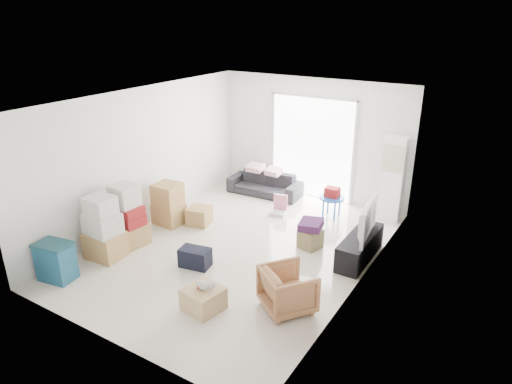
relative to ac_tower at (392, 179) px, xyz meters
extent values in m
cube|color=beige|center=(-1.95, -2.65, -0.99)|extent=(4.50, 6.00, 0.24)
cube|color=white|center=(-1.95, -2.65, 1.95)|extent=(4.50, 6.00, 0.24)
cube|color=white|center=(-1.95, 0.47, 0.48)|extent=(4.50, 0.24, 2.70)
cube|color=white|center=(-1.95, -5.77, 0.48)|extent=(4.50, 0.24, 2.70)
cube|color=white|center=(-4.32, -2.65, 0.48)|extent=(0.24, 6.00, 2.70)
cube|color=white|center=(0.42, -2.65, 0.48)|extent=(0.24, 6.00, 2.70)
cube|color=white|center=(-1.95, 0.33, 0.27)|extent=(2.00, 0.01, 2.30)
cube|color=silver|center=(-2.95, 0.32, 0.27)|extent=(0.06, 0.04, 2.30)
cube|color=silver|center=(-0.95, 0.32, 0.27)|extent=(0.06, 0.04, 2.30)
cube|color=silver|center=(-1.95, 0.32, 1.42)|extent=(2.10, 0.04, 0.06)
cube|color=white|center=(0.00, 0.00, 0.00)|extent=(0.45, 0.30, 1.75)
cube|color=black|center=(0.05, -1.89, -0.65)|extent=(0.41, 1.35, 0.45)
imported|color=black|center=(0.05, -1.89, -0.35)|extent=(0.75, 1.15, 0.14)
imported|color=#25252A|center=(-2.88, -0.15, -0.54)|extent=(1.75, 0.61, 0.67)
cube|color=#E3A5AF|center=(-3.17, -0.12, -0.14)|extent=(0.37, 0.29, 0.11)
cube|color=#E3A5AF|center=(-2.67, -0.12, -0.14)|extent=(0.36, 0.30, 0.11)
imported|color=#9E6C46|center=(-0.34, -3.81, -0.52)|extent=(0.94, 0.93, 0.71)
cube|color=navy|center=(-3.85, -5.04, -0.72)|extent=(0.59, 0.46, 0.30)
cube|color=navy|center=(-3.85, -5.04, -0.42)|extent=(0.59, 0.46, 0.30)
cube|color=#0C333D|center=(-3.85, -5.04, -0.25)|extent=(0.62, 0.48, 0.04)
cube|color=tan|center=(-3.75, -4.14, -0.64)|extent=(0.65, 0.55, 0.46)
cube|color=beige|center=(-3.75, -4.14, -0.23)|extent=(0.59, 0.49, 0.36)
cube|color=beige|center=(-3.75, -4.14, 0.10)|extent=(0.47, 0.42, 0.31)
cube|color=tan|center=(-3.75, -3.60, -0.67)|extent=(0.64, 0.64, 0.42)
cube|color=maroon|center=(-3.75, -3.60, -0.36)|extent=(0.67, 0.48, 0.19)
cube|color=maroon|center=(-3.75, -3.60, -0.19)|extent=(0.64, 0.45, 0.17)
cube|color=beige|center=(-3.75, -3.60, 0.10)|extent=(0.46, 0.44, 0.40)
cube|color=tan|center=(-3.72, -2.54, -0.67)|extent=(0.59, 0.49, 0.41)
cube|color=tan|center=(-3.72, -2.54, -0.24)|extent=(0.51, 0.51, 0.44)
cube|color=tan|center=(-3.19, -2.24, -0.70)|extent=(0.51, 0.51, 0.36)
cube|color=black|center=(-2.22, -3.58, -0.71)|extent=(0.55, 0.39, 0.33)
cube|color=olive|center=(-0.85, -1.97, -0.70)|extent=(0.44, 0.44, 0.35)
cube|color=#4B2154|center=(-0.85, -1.97, -0.45)|extent=(0.44, 0.44, 0.14)
cylinder|color=blue|center=(-1.06, -0.52, -0.45)|extent=(0.52, 0.52, 0.04)
cylinder|color=blue|center=(-0.93, -0.39, -0.67)|extent=(0.04, 0.04, 0.41)
cylinder|color=blue|center=(-1.19, -0.39, -0.67)|extent=(0.04, 0.04, 0.41)
cylinder|color=blue|center=(-1.19, -0.65, -0.67)|extent=(0.04, 0.04, 0.41)
cylinder|color=blue|center=(-0.93, -0.65, -0.67)|extent=(0.04, 0.04, 0.41)
cube|color=maroon|center=(-1.06, -0.52, -0.33)|extent=(0.28, 0.22, 0.20)
cube|color=silver|center=(-2.05, -1.03, -0.84)|extent=(0.37, 0.34, 0.08)
cube|color=pink|center=(-2.05, -0.92, -0.63)|extent=(0.29, 0.11, 0.34)
cube|color=tan|center=(-1.37, -4.45, -0.71)|extent=(0.58, 0.58, 0.33)
ellipsoid|color=#B2ADA8|center=(-1.37, -4.45, -0.48)|extent=(0.22, 0.15, 0.12)
cube|color=red|center=(-1.37, -4.45, -0.48)|extent=(0.19, 0.18, 0.03)
sphere|color=#B2ADA8|center=(-1.24, -4.42, -0.45)|extent=(0.12, 0.12, 0.12)
camera|label=1|loc=(2.16, -8.76, 3.14)|focal=32.00mm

